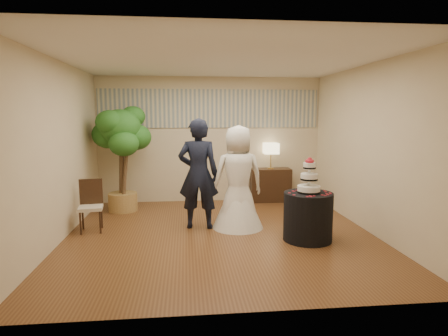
{
  "coord_description": "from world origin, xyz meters",
  "views": [
    {
      "loc": [
        -0.55,
        -5.95,
        1.95
      ],
      "look_at": [
        0.1,
        0.4,
        1.05
      ],
      "focal_mm": 30.0,
      "sensor_mm": 36.0,
      "label": 1
    }
  ],
  "objects": [
    {
      "name": "groom",
      "position": [
        -0.34,
        0.41,
        0.95
      ],
      "size": [
        0.74,
        0.54,
        1.9
      ],
      "primitive_type": "imported",
      "rotation": [
        0.0,
        0.0,
        3.02
      ],
      "color": "black",
      "rests_on": "floor"
    },
    {
      "name": "wall_back",
      "position": [
        0.0,
        2.5,
        1.4
      ],
      "size": [
        5.0,
        0.06,
        2.8
      ],
      "primitive_type": "cube",
      "color": "beige",
      "rests_on": "ground"
    },
    {
      "name": "mural_border",
      "position": [
        0.0,
        2.48,
        2.1
      ],
      "size": [
        4.9,
        0.02,
        0.85
      ],
      "primitive_type": "cube",
      "color": "#A8AA99",
      "rests_on": "wall_back"
    },
    {
      "name": "console",
      "position": [
        1.36,
        2.29,
        0.38
      ],
      "size": [
        0.91,
        0.42,
        0.75
      ],
      "primitive_type": "cube",
      "rotation": [
        0.0,
        0.0,
        -0.02
      ],
      "color": "black",
      "rests_on": "floor"
    },
    {
      "name": "floor",
      "position": [
        0.0,
        0.0,
        0.0
      ],
      "size": [
        5.0,
        5.0,
        0.0
      ],
      "primitive_type": "cube",
      "color": "brown",
      "rests_on": "ground"
    },
    {
      "name": "wall_front",
      "position": [
        0.0,
        -2.5,
        1.4
      ],
      "size": [
        5.0,
        0.06,
        2.8
      ],
      "primitive_type": "cube",
      "color": "beige",
      "rests_on": "ground"
    },
    {
      "name": "bride",
      "position": [
        0.34,
        0.36,
        0.89
      ],
      "size": [
        0.98,
        0.98,
        1.79
      ],
      "primitive_type": "imported",
      "rotation": [
        0.0,
        0.0,
        3.25
      ],
      "color": "white",
      "rests_on": "floor"
    },
    {
      "name": "wedding_cake",
      "position": [
        1.34,
        -0.43,
        1.04
      ],
      "size": [
        0.36,
        0.36,
        0.55
      ],
      "primitive_type": null,
      "color": "white",
      "rests_on": "cake_table"
    },
    {
      "name": "wall_left",
      "position": [
        -2.5,
        0.0,
        1.4
      ],
      "size": [
        0.06,
        5.0,
        2.8
      ],
      "primitive_type": "cube",
      "color": "beige",
      "rests_on": "ground"
    },
    {
      "name": "ceiling",
      "position": [
        0.0,
        0.0,
        2.8
      ],
      "size": [
        5.0,
        5.0,
        0.0
      ],
      "primitive_type": "cube",
      "color": "white",
      "rests_on": "wall_back"
    },
    {
      "name": "wall_right",
      "position": [
        2.5,
        0.0,
        1.4
      ],
      "size": [
        0.06,
        5.0,
        2.8
      ],
      "primitive_type": "cube",
      "color": "beige",
      "rests_on": "ground"
    },
    {
      "name": "table_lamp",
      "position": [
        1.36,
        2.29,
        1.04
      ],
      "size": [
        0.31,
        0.31,
        0.58
      ],
      "primitive_type": null,
      "color": "beige",
      "rests_on": "console"
    },
    {
      "name": "ficus_tree",
      "position": [
        -1.85,
        1.73,
        1.09
      ],
      "size": [
        1.38,
        1.38,
        2.19
      ],
      "primitive_type": null,
      "rotation": [
        0.0,
        0.0,
        1.14
      ],
      "color": "#28641F",
      "rests_on": "floor"
    },
    {
      "name": "side_chair",
      "position": [
        -2.16,
        0.38,
        0.44
      ],
      "size": [
        0.46,
        0.47,
        0.87
      ],
      "primitive_type": null,
      "rotation": [
        0.0,
        0.0,
        0.14
      ],
      "color": "black",
      "rests_on": "floor"
    },
    {
      "name": "cake_table",
      "position": [
        1.34,
        -0.43,
        0.38
      ],
      "size": [
        0.96,
        0.96,
        0.76
      ],
      "primitive_type": "cylinder",
      "rotation": [
        0.0,
        0.0,
        0.33
      ],
      "color": "black",
      "rests_on": "floor"
    }
  ]
}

